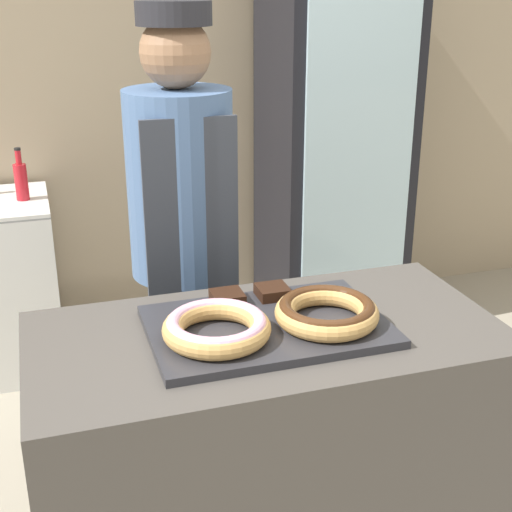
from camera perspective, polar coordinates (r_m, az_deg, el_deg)
wall_back at (r=3.84m, az=-9.50°, el=13.92°), size 8.00×0.06×2.70m
display_counter at (r=2.19m, az=0.83°, el=-16.83°), size 1.29×0.64×0.93m
serving_tray at (r=1.94m, az=0.90°, el=-5.66°), size 0.64×0.42×0.02m
donut_light_glaze at (r=1.84m, az=-3.17°, el=-5.66°), size 0.28×0.28×0.06m
donut_chocolate_glaze at (r=1.93m, az=5.68°, el=-4.41°), size 0.28×0.28×0.06m
brownie_back_left at (r=2.04m, az=-2.31°, el=-3.33°), size 0.09×0.09×0.03m
brownie_back_right at (r=2.08m, az=1.32°, el=-2.86°), size 0.09×0.09×0.03m
baker_person at (r=2.51m, az=-5.84°, el=0.60°), size 0.36×0.36×1.76m
beverage_fridge at (r=3.81m, az=6.23°, el=8.46°), size 0.69×0.62×1.97m
bottle_red at (r=3.50m, az=-18.28°, el=5.81°), size 0.06×0.06×0.25m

